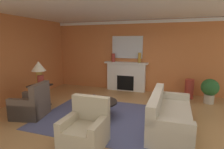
{
  "coord_description": "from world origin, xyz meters",
  "views": [
    {
      "loc": [
        1.3,
        -4.38,
        2.06
      ],
      "look_at": [
        -0.56,
        1.05,
        1.0
      ],
      "focal_mm": 29.07,
      "sensor_mm": 36.0,
      "label": 1
    }
  ],
  "objects_px": {
    "fireplace": "(126,77)",
    "potted_plant": "(210,89)",
    "coffee_table": "(99,105)",
    "vase_mantel_left": "(113,58)",
    "armchair_near_window": "(32,106)",
    "vase_tall_corner": "(189,89)",
    "side_table": "(41,94)",
    "vase_mantel_right": "(139,58)",
    "vase_on_side_table": "(41,81)",
    "armchair_facing_fireplace": "(85,131)",
    "table_lamp": "(39,69)",
    "sofa": "(169,116)",
    "mantel_mirror": "(127,47)"
  },
  "relations": [
    {
      "from": "armchair_facing_fireplace",
      "to": "potted_plant",
      "type": "bearing_deg",
      "value": 52.47
    },
    {
      "from": "vase_tall_corner",
      "to": "fireplace",
      "type": "bearing_deg",
      "value": 173.01
    },
    {
      "from": "vase_mantel_right",
      "to": "vase_mantel_left",
      "type": "distance_m",
      "value": 1.1
    },
    {
      "from": "fireplace",
      "to": "table_lamp",
      "type": "height_order",
      "value": "table_lamp"
    },
    {
      "from": "mantel_mirror",
      "to": "armchair_near_window",
      "type": "bearing_deg",
      "value": -116.42
    },
    {
      "from": "sofa",
      "to": "potted_plant",
      "type": "distance_m",
      "value": 2.61
    },
    {
      "from": "coffee_table",
      "to": "vase_mantel_left",
      "type": "height_order",
      "value": "vase_mantel_left"
    },
    {
      "from": "vase_mantel_right",
      "to": "vase_mantel_left",
      "type": "height_order",
      "value": "vase_mantel_right"
    },
    {
      "from": "armchair_facing_fireplace",
      "to": "potted_plant",
      "type": "height_order",
      "value": "armchair_facing_fireplace"
    },
    {
      "from": "vase_mantel_left",
      "to": "vase_tall_corner",
      "type": "height_order",
      "value": "vase_mantel_left"
    },
    {
      "from": "table_lamp",
      "to": "vase_mantel_right",
      "type": "height_order",
      "value": "vase_mantel_right"
    },
    {
      "from": "vase_mantel_left",
      "to": "side_table",
      "type": "bearing_deg",
      "value": -119.94
    },
    {
      "from": "armchair_near_window",
      "to": "vase_tall_corner",
      "type": "xyz_separation_m",
      "value": [
        4.22,
        3.17,
        0.05
      ]
    },
    {
      "from": "coffee_table",
      "to": "vase_on_side_table",
      "type": "distance_m",
      "value": 2.0
    },
    {
      "from": "side_table",
      "to": "vase_mantel_left",
      "type": "relative_size",
      "value": 2.02
    },
    {
      "from": "side_table",
      "to": "fireplace",
      "type": "bearing_deg",
      "value": 52.51
    },
    {
      "from": "armchair_near_window",
      "to": "vase_mantel_left",
      "type": "height_order",
      "value": "vase_mantel_left"
    },
    {
      "from": "sofa",
      "to": "vase_mantel_left",
      "type": "height_order",
      "value": "vase_mantel_left"
    },
    {
      "from": "sofa",
      "to": "vase_mantel_right",
      "type": "relative_size",
      "value": 5.32
    },
    {
      "from": "coffee_table",
      "to": "table_lamp",
      "type": "distance_m",
      "value": 2.26
    },
    {
      "from": "armchair_near_window",
      "to": "coffee_table",
      "type": "distance_m",
      "value": 1.86
    },
    {
      "from": "fireplace",
      "to": "vase_mantel_right",
      "type": "distance_m",
      "value": 1.0
    },
    {
      "from": "fireplace",
      "to": "armchair_facing_fireplace",
      "type": "distance_m",
      "value": 4.29
    },
    {
      "from": "sofa",
      "to": "armchair_near_window",
      "type": "xyz_separation_m",
      "value": [
        -3.59,
        -0.5,
        0.01
      ]
    },
    {
      "from": "table_lamp",
      "to": "vase_mantel_right",
      "type": "relative_size",
      "value": 1.89
    },
    {
      "from": "armchair_near_window",
      "to": "vase_mantel_left",
      "type": "bearing_deg",
      "value": 70.17
    },
    {
      "from": "mantel_mirror",
      "to": "armchair_facing_fireplace",
      "type": "relative_size",
      "value": 1.35
    },
    {
      "from": "mantel_mirror",
      "to": "potted_plant",
      "type": "distance_m",
      "value": 3.41
    },
    {
      "from": "armchair_facing_fireplace",
      "to": "vase_mantel_left",
      "type": "relative_size",
      "value": 2.75
    },
    {
      "from": "armchair_facing_fireplace",
      "to": "coffee_table",
      "type": "height_order",
      "value": "armchair_facing_fireplace"
    },
    {
      "from": "fireplace",
      "to": "table_lamp",
      "type": "xyz_separation_m",
      "value": [
        -2.09,
        -2.73,
        0.65
      ]
    },
    {
      "from": "fireplace",
      "to": "mantel_mirror",
      "type": "relative_size",
      "value": 1.4
    },
    {
      "from": "fireplace",
      "to": "armchair_near_window",
      "type": "bearing_deg",
      "value": -117.21
    },
    {
      "from": "armchair_facing_fireplace",
      "to": "side_table",
      "type": "relative_size",
      "value": 1.36
    },
    {
      "from": "armchair_near_window",
      "to": "vase_on_side_table",
      "type": "distance_m",
      "value": 0.85
    },
    {
      "from": "armchair_facing_fireplace",
      "to": "vase_on_side_table",
      "type": "bearing_deg",
      "value": 147.35
    },
    {
      "from": "vase_mantel_left",
      "to": "potted_plant",
      "type": "xyz_separation_m",
      "value": [
        3.59,
        -0.62,
        -0.89
      ]
    },
    {
      "from": "fireplace",
      "to": "potted_plant",
      "type": "height_order",
      "value": "fireplace"
    },
    {
      "from": "side_table",
      "to": "table_lamp",
      "type": "xyz_separation_m",
      "value": [
        -0.0,
        0.0,
        0.82
      ]
    },
    {
      "from": "armchair_facing_fireplace",
      "to": "side_table",
      "type": "bearing_deg",
      "value": 146.94
    },
    {
      "from": "side_table",
      "to": "vase_tall_corner",
      "type": "height_order",
      "value": "vase_tall_corner"
    },
    {
      "from": "side_table",
      "to": "vase_mantel_right",
      "type": "relative_size",
      "value": 1.76
    },
    {
      "from": "fireplace",
      "to": "vase_mantel_left",
      "type": "relative_size",
      "value": 5.2
    },
    {
      "from": "armchair_near_window",
      "to": "coffee_table",
      "type": "relative_size",
      "value": 0.95
    },
    {
      "from": "fireplace",
      "to": "side_table",
      "type": "distance_m",
      "value": 3.44
    },
    {
      "from": "potted_plant",
      "to": "vase_mantel_left",
      "type": "bearing_deg",
      "value": 170.28
    },
    {
      "from": "fireplace",
      "to": "coffee_table",
      "type": "relative_size",
      "value": 1.8
    },
    {
      "from": "coffee_table",
      "to": "vase_mantel_right",
      "type": "xyz_separation_m",
      "value": [
        0.57,
        2.83,
        1.07
      ]
    },
    {
      "from": "side_table",
      "to": "vase_mantel_left",
      "type": "distance_m",
      "value": 3.24
    },
    {
      "from": "fireplace",
      "to": "vase_mantel_right",
      "type": "relative_size",
      "value": 4.53
    }
  ]
}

